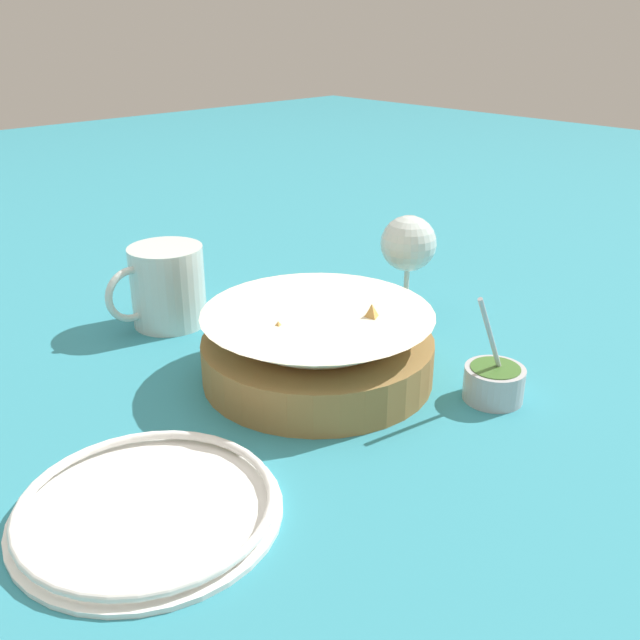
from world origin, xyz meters
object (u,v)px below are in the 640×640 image
wine_glass (408,248)px  beer_mug (167,289)px  side_plate (147,507)px  food_basket (320,347)px  sauce_cup (494,381)px

wine_glass → beer_mug: wine_glass is taller
beer_mug → side_plate: 0.39m
food_basket → beer_mug: bearing=-80.2°
food_basket → beer_mug: 0.24m
food_basket → sauce_cup: 0.19m
sauce_cup → side_plate: size_ratio=0.57×
food_basket → wine_glass: bearing=-167.2°
food_basket → beer_mug: beer_mug is taller
sauce_cup → side_plate: bearing=-13.0°
wine_glass → side_plate: 0.48m
food_basket → wine_glass: (-0.20, -0.04, 0.06)m
sauce_cup → beer_mug: bearing=-71.0°
food_basket → sauce_cup: sauce_cup is taller
sauce_cup → side_plate: (0.36, -0.08, -0.01)m
beer_mug → side_plate: bearing=55.0°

